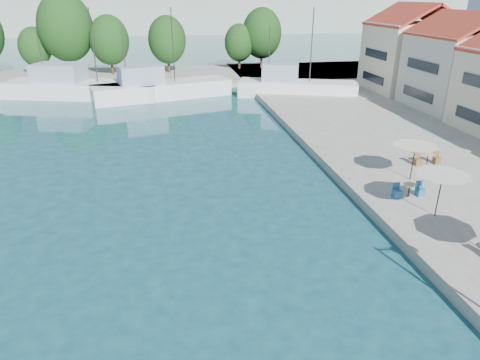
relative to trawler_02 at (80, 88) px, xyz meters
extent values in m
cube|color=gray|center=(6.06, 10.68, -0.77)|extent=(90.00, 16.00, 0.60)
cube|color=#9CAA9E|center=(-15.94, 103.68, 6.93)|extent=(180.00, 40.00, 16.00)
cube|color=#9CAA9E|center=(54.06, 123.68, 4.93)|extent=(140.00, 40.00, 12.00)
cube|color=beige|center=(38.06, -14.32, 3.03)|extent=(8.00, 8.50, 7.00)
pyramid|color=#B34227|center=(38.06, -14.32, 8.33)|extent=(8.40, 8.80, 1.80)
cube|color=#F7E6C5|center=(38.06, -5.32, 3.28)|extent=(8.60, 8.50, 7.50)
pyramid|color=#B34227|center=(38.06, -5.32, 8.83)|extent=(9.00, 8.80, 1.80)
cube|color=white|center=(0.45, -0.13, -0.37)|extent=(18.73, 9.49, 2.20)
cube|color=#91A0B3|center=(-2.16, 0.62, 1.73)|extent=(6.22, 4.98, 2.00)
cylinder|color=#2D2D2D|center=(2.20, -0.63, 4.73)|extent=(0.12, 0.12, 8.00)
cylinder|color=#2D2D2D|center=(-3.91, 1.11, 3.73)|extent=(0.10, 0.10, 6.00)
cube|color=white|center=(9.45, -2.10, -0.37)|extent=(16.24, 8.12, 2.20)
cube|color=#91A0B3|center=(7.18, -2.72, 1.73)|extent=(5.38, 4.28, 2.00)
cylinder|color=#2D2D2D|center=(10.97, -1.68, 4.73)|extent=(0.12, 0.12, 8.00)
cylinder|color=#2D2D2D|center=(5.67, -3.14, 3.73)|extent=(0.10, 0.10, 6.00)
cube|color=white|center=(24.97, -4.20, -0.37)|extent=(13.95, 7.77, 2.20)
cube|color=#91A0B3|center=(23.05, -3.54, 1.73)|extent=(4.73, 3.89, 2.00)
cylinder|color=#2D2D2D|center=(26.25, -4.65, 4.73)|extent=(0.12, 0.12, 8.00)
cylinder|color=#2D2D2D|center=(21.77, -3.09, 3.73)|extent=(0.10, 0.10, 6.00)
cylinder|color=#3F2B19|center=(-7.76, 13.93, 0.97)|extent=(0.36, 0.36, 2.87)
ellipsoid|color=#173510|center=(-7.76, 13.93, 3.26)|extent=(4.36, 4.36, 5.44)
cylinder|color=#3F2B19|center=(-3.11, 13.09, 1.97)|extent=(0.36, 0.36, 4.87)
ellipsoid|color=#173510|center=(-3.11, 13.09, 5.87)|extent=(7.41, 7.41, 9.26)
cylinder|color=#3F2B19|center=(2.60, 12.11, 1.32)|extent=(0.36, 0.36, 3.57)
ellipsoid|color=#173510|center=(2.60, 12.11, 4.17)|extent=(5.42, 5.42, 6.78)
cylinder|color=#3F2B19|center=(10.55, 12.22, 1.28)|extent=(0.36, 0.36, 3.50)
ellipsoid|color=#173510|center=(10.55, 12.22, 4.09)|extent=(5.32, 5.32, 6.65)
cylinder|color=#3F2B19|center=(21.28, 14.01, 0.99)|extent=(0.36, 0.36, 2.92)
ellipsoid|color=#173510|center=(21.28, 14.01, 3.33)|extent=(4.44, 4.44, 5.55)
cylinder|color=#3F2B19|center=(24.80, 14.26, 1.49)|extent=(0.36, 0.36, 3.92)
ellipsoid|color=#173510|center=(24.80, 14.26, 4.62)|extent=(5.95, 5.95, 7.44)
cylinder|color=black|center=(22.85, -35.02, 0.66)|extent=(0.06, 0.06, 2.26)
cone|color=beige|center=(22.85, -35.02, 1.55)|extent=(2.69, 2.69, 0.50)
cylinder|color=black|center=(24.13, -30.45, 0.62)|extent=(0.06, 0.06, 2.17)
cone|color=beige|center=(24.13, -30.45, 1.45)|extent=(2.69, 2.69, 0.50)
cylinder|color=black|center=(22.69, -32.72, -0.10)|extent=(0.06, 0.06, 0.74)
cylinder|color=#C2BB8E|center=(22.69, -32.72, 0.27)|extent=(0.70, 0.70, 0.04)
cube|color=#246192|center=(23.39, -32.72, -0.24)|extent=(0.42, 0.42, 0.46)
cube|color=#246192|center=(21.99, -32.72, -0.24)|extent=(0.42, 0.42, 0.46)
cylinder|color=black|center=(26.54, -28.36, -0.10)|extent=(0.06, 0.06, 0.74)
cylinder|color=#C2BB8E|center=(26.54, -28.36, 0.27)|extent=(0.70, 0.70, 0.04)
cube|color=brown|center=(27.24, -28.36, -0.24)|extent=(0.42, 0.42, 0.46)
cube|color=brown|center=(25.84, -28.36, -0.24)|extent=(0.42, 0.42, 0.46)
camera|label=1|loc=(9.72, -52.29, 9.84)|focal=32.00mm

